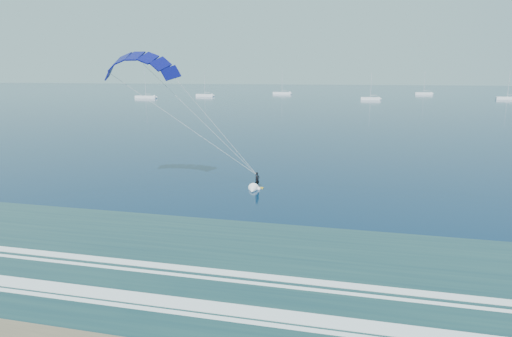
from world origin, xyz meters
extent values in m
cube|color=#1E423F|center=(0.00, 8.00, 0.01)|extent=(600.00, 22.00, 0.03)
cube|color=white|center=(0.00, 5.50, 0.04)|extent=(600.00, 1.10, 0.07)
cube|color=white|center=(0.00, 9.50, 0.04)|extent=(600.00, 0.70, 0.07)
cube|color=gold|center=(-0.04, 29.71, 0.04)|extent=(1.28, 0.41, 0.07)
imported|color=black|center=(-0.04, 29.71, 0.86)|extent=(0.63, 0.69, 1.58)
cone|color=white|center=(-0.19, 28.41, 0.08)|extent=(1.31, 1.74, 1.10)
cube|color=white|center=(-89.35, 180.49, 0.60)|extent=(10.18, 2.40, 1.20)
cylinder|color=silver|center=(-89.35, 180.49, 7.42)|extent=(0.18, 0.18, 12.44)
cylinder|color=silver|center=(-88.15, 180.49, 2.00)|extent=(2.60, 0.12, 0.12)
cube|color=white|center=(-68.27, 201.96, 0.60)|extent=(8.89, 2.40, 1.20)
cylinder|color=silver|center=(-68.27, 201.96, 6.69)|extent=(0.18, 0.18, 10.98)
cylinder|color=silver|center=(-67.07, 201.96, 2.00)|extent=(2.60, 0.12, 0.12)
cube|color=white|center=(-35.49, 235.15, 0.60)|extent=(9.95, 2.40, 1.20)
cylinder|color=silver|center=(-35.49, 235.15, 7.22)|extent=(0.18, 0.18, 12.05)
cylinder|color=silver|center=(-34.29, 235.15, 2.00)|extent=(2.60, 0.12, 0.12)
cube|color=white|center=(11.58, 191.15, 0.60)|extent=(8.07, 2.40, 1.20)
cylinder|color=silver|center=(11.58, 191.15, 6.24)|extent=(0.18, 0.18, 10.09)
cylinder|color=silver|center=(12.78, 191.15, 2.00)|extent=(2.60, 0.12, 0.12)
cube|color=white|center=(39.72, 249.43, 0.60)|extent=(8.85, 2.40, 1.20)
cylinder|color=silver|center=(39.72, 249.43, 6.61)|extent=(0.18, 0.18, 10.82)
cylinder|color=silver|center=(40.92, 249.43, 2.00)|extent=(2.60, 0.12, 0.12)
cube|color=white|center=(70.41, 209.58, 0.60)|extent=(9.12, 2.40, 1.20)
cylinder|color=silver|center=(70.41, 209.58, 6.80)|extent=(0.18, 0.18, 11.19)
cylinder|color=silver|center=(71.61, 209.58, 2.00)|extent=(2.60, 0.12, 0.12)
camera|label=1|loc=(10.56, -14.32, 11.56)|focal=32.00mm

